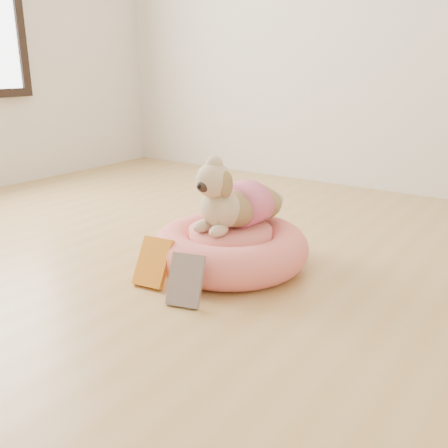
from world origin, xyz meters
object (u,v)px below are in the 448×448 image
Objects in this scene: book_yellow at (153,262)px; book_white at (186,280)px; dog at (235,189)px; pet_bed at (230,248)px.

book_white is at bearing -24.42° from book_yellow.
dog is 0.51m from book_white.
book_white reaches higher than pet_bed.
book_yellow is at bearing 148.25° from book_white.
book_white is (0.07, -0.43, -0.25)m from dog.
pet_bed is 3.49× the size of book_white.
book_yellow is 1.03× the size of book_white.
book_yellow is at bearing -104.81° from dog.
book_yellow is (-0.15, -0.37, -0.25)m from dog.
dog reaches higher than book_yellow.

